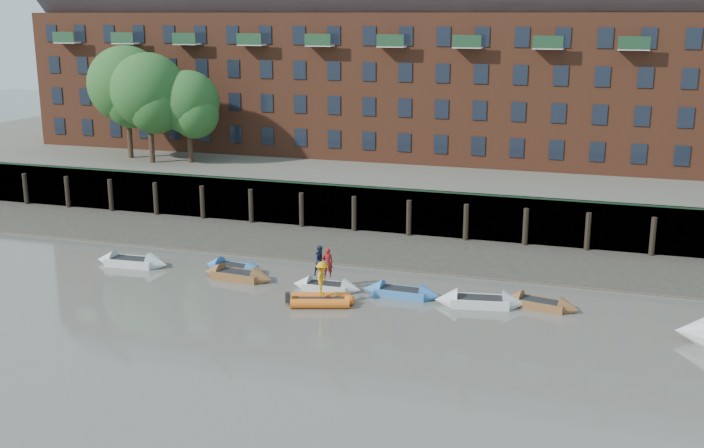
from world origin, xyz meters
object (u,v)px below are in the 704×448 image
at_px(rowboat_3, 327,287).
at_px(person_rib_crew, 322,278).
at_px(person_rower_b, 321,261).
at_px(rowboat_0, 132,262).
at_px(rowboat_6, 540,304).
at_px(rowboat_5, 480,302).
at_px(person_rower_a, 327,263).
at_px(rowboat_1, 235,268).
at_px(rowboat_4, 402,292).
at_px(rib_tender, 323,300).
at_px(rowboat_2, 238,275).

height_order(rowboat_3, person_rib_crew, person_rib_crew).
bearing_deg(person_rower_b, rowboat_0, 132.12).
height_order(rowboat_6, person_rower_b, person_rower_b).
xyz_separation_m(rowboat_5, person_rower_b, (-9.03, 0.10, 1.40)).
relative_size(rowboat_3, person_rower_a, 2.37).
bearing_deg(person_rower_b, person_rower_a, -64.75).
bearing_deg(person_rower_b, rowboat_1, 121.75).
bearing_deg(rowboat_1, rowboat_4, 2.84).
xyz_separation_m(rowboat_3, rowboat_6, (11.74, 0.79, 0.01)).
bearing_deg(person_rib_crew, rib_tender, -130.96).
bearing_deg(rowboat_4, rowboat_3, -174.76).
height_order(rowboat_2, person_rower_b, person_rower_b).
bearing_deg(rowboat_4, rowboat_1, 175.00).
height_order(rowboat_1, rowboat_5, rowboat_5).
bearing_deg(rowboat_3, rowboat_1, 166.17).
distance_m(rowboat_1, rowboat_3, 6.61).
xyz_separation_m(rowboat_2, rowboat_3, (5.62, -0.27, -0.03)).
bearing_deg(person_rower_a, rowboat_4, 159.25).
distance_m(rowboat_1, person_rower_a, 6.83).
relative_size(rowboat_0, person_rower_b, 2.79).
distance_m(rowboat_2, person_rower_b, 5.40).
height_order(rowboat_2, rowboat_6, rowboat_2).
relative_size(rowboat_1, rowboat_6, 1.01).
bearing_deg(rowboat_2, rowboat_6, 6.94).
height_order(rowboat_2, rowboat_3, rowboat_2).
bearing_deg(rowboat_6, rowboat_3, -164.45).
relative_size(person_rower_a, person_rib_crew, 0.93).
relative_size(rowboat_0, rowboat_6, 1.13).
height_order(rowboat_4, person_rower_a, person_rower_a).
height_order(rowboat_0, person_rib_crew, person_rib_crew).
height_order(rowboat_3, person_rower_a, person_rower_a).
height_order(rowboat_3, rowboat_4, rowboat_4).
relative_size(rowboat_5, person_rower_b, 2.85).
distance_m(rowboat_2, person_rib_crew, 6.81).
height_order(rowboat_5, person_rib_crew, person_rib_crew).
relative_size(rowboat_5, rowboat_6, 1.15).
xyz_separation_m(rowboat_1, person_rower_a, (6.50, -1.52, 1.42)).
bearing_deg(person_rower_b, person_rib_crew, -113.81).
distance_m(rowboat_6, rib_tender, 11.54).
relative_size(rowboat_2, rowboat_4, 1.05).
bearing_deg(person_rower_b, rowboat_4, -44.27).
bearing_deg(person_rib_crew, rowboat_1, 52.97).
bearing_deg(person_rower_a, person_rib_crew, 78.03).
bearing_deg(rowboat_2, rowboat_4, 5.21).
height_order(rib_tender, person_rib_crew, person_rib_crew).
bearing_deg(rowboat_5, rib_tender, -173.18).
relative_size(rowboat_4, rib_tender, 1.26).
distance_m(rowboat_4, person_rower_b, 4.91).
bearing_deg(person_rib_crew, person_rower_b, 13.26).
relative_size(rowboat_3, rowboat_5, 0.82).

